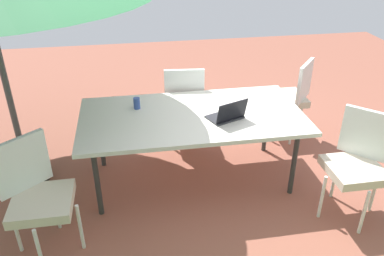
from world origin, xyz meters
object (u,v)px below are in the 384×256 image
(chair_northwest, at_px, (358,161))
(cup, at_px, (137,103))
(laptop, at_px, (227,115))
(chair_northeast, at_px, (37,193))
(chair_southwest, at_px, (290,95))
(dining_table, at_px, (192,119))
(chair_south, at_px, (184,100))

(chair_northwest, bearing_deg, cup, -162.59)
(laptop, bearing_deg, chair_northeast, -2.78)
(chair_southwest, height_order, laptop, chair_southwest)
(chair_northwest, bearing_deg, laptop, -164.51)
(dining_table, xyz_separation_m, chair_south, (-0.03, -0.76, -0.15))
(dining_table, height_order, chair_northwest, chair_northwest)
(chair_south, relative_size, chair_northeast, 1.00)
(cup, bearing_deg, chair_southwest, -165.36)
(chair_southwest, bearing_deg, chair_northeast, -21.10)
(chair_southwest, distance_m, chair_northeast, 3.02)
(dining_table, bearing_deg, cup, -23.24)
(dining_table, xyz_separation_m, chair_southwest, (-1.31, -0.70, -0.15))
(dining_table, distance_m, chair_south, 0.78)
(chair_southwest, relative_size, chair_northeast, 1.00)
(chair_south, bearing_deg, chair_northeast, 52.94)
(dining_table, distance_m, cup, 0.57)
(chair_northwest, relative_size, cup, 8.65)
(dining_table, xyz_separation_m, chair_northwest, (-1.35, 0.74, -0.15))
(laptop, xyz_separation_m, cup, (0.82, -0.38, 0.01))
(laptop, bearing_deg, chair_northwest, 128.65)
(chair_south, distance_m, chair_northwest, 1.99)
(chair_northeast, height_order, cup, chair_northeast)
(chair_southwest, xyz_separation_m, cup, (1.82, 0.48, 0.25))
(dining_table, relative_size, chair_south, 2.19)
(chair_southwest, xyz_separation_m, chair_northeast, (2.65, 1.44, 0.00))
(chair_southwest, bearing_deg, cup, -34.89)
(cup, bearing_deg, dining_table, 156.76)
(chair_northeast, height_order, chair_northwest, same)
(chair_southwest, distance_m, cup, 1.90)
(dining_table, distance_m, chair_northwest, 1.54)
(chair_northeast, bearing_deg, chair_south, 8.39)
(dining_table, height_order, chair_southwest, chair_southwest)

